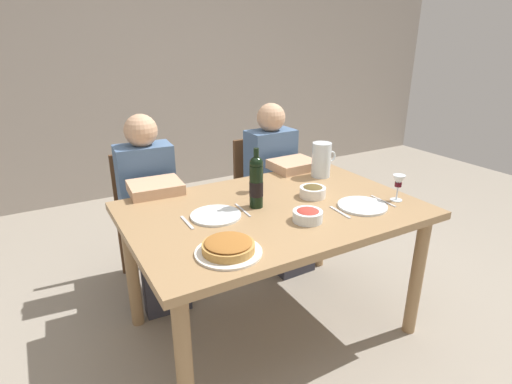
{
  "coord_description": "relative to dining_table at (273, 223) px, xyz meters",
  "views": [
    {
      "loc": [
        -1.05,
        -1.65,
        1.6
      ],
      "look_at": [
        -0.1,
        0.01,
        0.86
      ],
      "focal_mm": 28.66,
      "sensor_mm": 36.0,
      "label": 1
    }
  ],
  "objects": [
    {
      "name": "diner_right",
      "position": [
        0.45,
        0.65,
        -0.05
      ],
      "size": [
        0.34,
        0.51,
        1.16
      ],
      "rotation": [
        0.0,
        0.0,
        3.17
      ],
      "color": "#4C6B93",
      "rests_on": "ground"
    },
    {
      "name": "ground_plane",
      "position": [
        0.0,
        0.0,
        -0.67
      ],
      "size": [
        8.0,
        8.0,
        0.0
      ],
      "primitive_type": "plane",
      "color": "gray"
    },
    {
      "name": "wine_glass_left_diner",
      "position": [
        0.04,
        0.25,
        0.19
      ],
      "size": [
        0.07,
        0.07,
        0.14
      ],
      "color": "silver",
      "rests_on": "dining_table"
    },
    {
      "name": "salad_bowl",
      "position": [
        0.05,
        -0.22,
        0.12
      ],
      "size": [
        0.14,
        0.14,
        0.06
      ],
      "color": "silver",
      "rests_on": "dining_table"
    },
    {
      "name": "spoon_right_setting",
      "position": [
        0.25,
        -0.23,
        0.09
      ],
      "size": [
        0.02,
        0.16,
        0.0
      ],
      "primitive_type": "cube",
      "rotation": [
        0.0,
        0.0,
        1.51
      ],
      "color": "silver",
      "rests_on": "dining_table"
    },
    {
      "name": "diner_left",
      "position": [
        -0.46,
        0.68,
        -0.05
      ],
      "size": [
        0.36,
        0.52,
        1.16
      ],
      "rotation": [
        0.0,
        0.0,
        3.07
      ],
      "color": "#4C6B93",
      "rests_on": "ground"
    },
    {
      "name": "back_wall",
      "position": [
        0.0,
        2.64,
        0.73
      ],
      "size": [
        8.0,
        0.1,
        2.8
      ],
      "primitive_type": "cube",
      "color": "#A3998E",
      "rests_on": "ground"
    },
    {
      "name": "dining_table",
      "position": [
        0.0,
        0.0,
        0.0
      ],
      "size": [
        1.5,
        1.0,
        0.76
      ],
      "color": "#9E7A51",
      "rests_on": "ground"
    },
    {
      "name": "fork_left_setting",
      "position": [
        -0.46,
        0.04,
        0.09
      ],
      "size": [
        0.02,
        0.16,
        0.0
      ],
      "primitive_type": "cube",
      "rotation": [
        0.0,
        0.0,
        1.55
      ],
      "color": "silver",
      "rests_on": "dining_table"
    },
    {
      "name": "wine_glass_right_diner",
      "position": [
        0.63,
        -0.25,
        0.2
      ],
      "size": [
        0.07,
        0.07,
        0.14
      ],
      "color": "silver",
      "rests_on": "dining_table"
    },
    {
      "name": "olive_bowl",
      "position": [
        0.27,
        0.02,
        0.13
      ],
      "size": [
        0.14,
        0.14,
        0.07
      ],
      "color": "white",
      "rests_on": "dining_table"
    },
    {
      "name": "knife_right_setting",
      "position": [
        0.55,
        -0.23,
        0.09
      ],
      "size": [
        0.01,
        0.18,
        0.0
      ],
      "primitive_type": "cube",
      "rotation": [
        0.0,
        0.0,
        1.55
      ],
      "color": "silver",
      "rests_on": "dining_table"
    },
    {
      "name": "wine_bottle",
      "position": [
        -0.07,
        0.05,
        0.23
      ],
      "size": [
        0.07,
        0.07,
        0.31
      ],
      "color": "black",
      "rests_on": "dining_table"
    },
    {
      "name": "chair_right",
      "position": [
        0.45,
        0.88,
        -0.17
      ],
      "size": [
        0.41,
        0.41,
        0.87
      ],
      "rotation": [
        0.0,
        0.0,
        3.17
      ],
      "color": "brown",
      "rests_on": "ground"
    },
    {
      "name": "knife_left_setting",
      "position": [
        -0.16,
        0.04,
        0.09
      ],
      "size": [
        0.02,
        0.18,
        0.0
      ],
      "primitive_type": "cube",
      "rotation": [
        0.0,
        0.0,
        1.52
      ],
      "color": "silver",
      "rests_on": "dining_table"
    },
    {
      "name": "chair_left",
      "position": [
        -0.44,
        0.91,
        -0.17
      ],
      "size": [
        0.43,
        0.43,
        0.87
      ],
      "rotation": [
        0.0,
        0.0,
        3.07
      ],
      "color": "brown",
      "rests_on": "ground"
    },
    {
      "name": "baked_tart",
      "position": [
        -0.42,
        -0.32,
        0.12
      ],
      "size": [
        0.28,
        0.28,
        0.06
      ],
      "color": "white",
      "rests_on": "dining_table"
    },
    {
      "name": "dinner_plate_left_setting",
      "position": [
        -0.31,
        0.04,
        0.1
      ],
      "size": [
        0.25,
        0.25,
        0.01
      ],
      "primitive_type": "cylinder",
      "color": "silver",
      "rests_on": "dining_table"
    },
    {
      "name": "water_pitcher",
      "position": [
        0.52,
        0.28,
        0.19
      ],
      "size": [
        0.17,
        0.12,
        0.22
      ],
      "color": "silver",
      "rests_on": "dining_table"
    },
    {
      "name": "dinner_plate_right_setting",
      "position": [
        0.4,
        -0.23,
        0.1
      ],
      "size": [
        0.26,
        0.26,
        0.01
      ],
      "primitive_type": "cylinder",
      "color": "silver",
      "rests_on": "dining_table"
    }
  ]
}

